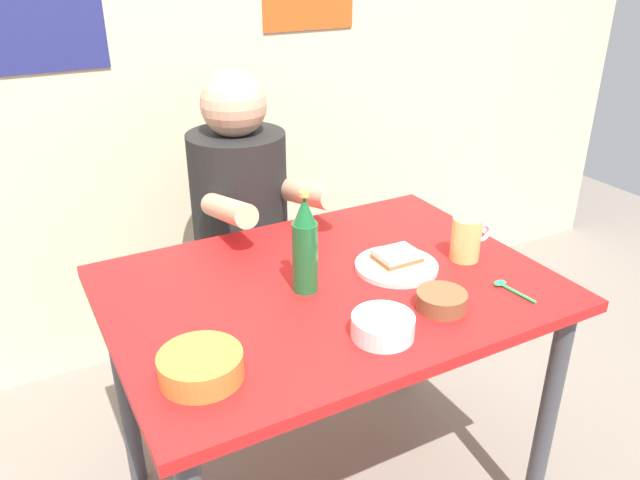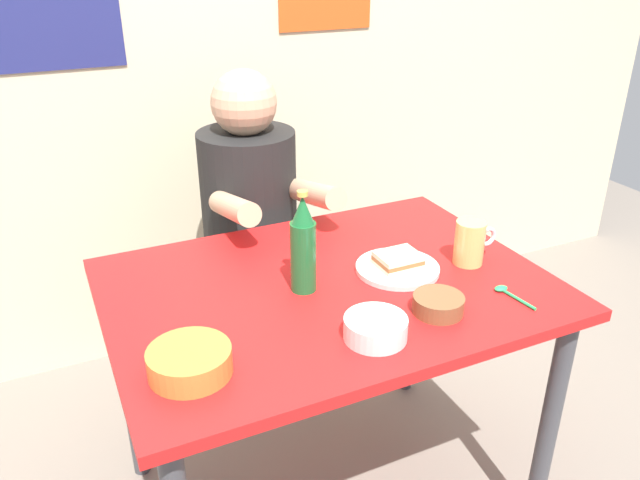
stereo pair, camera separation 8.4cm
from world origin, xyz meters
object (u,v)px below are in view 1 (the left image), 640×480
at_px(stool, 245,301).
at_px(sandwich, 397,258).
at_px(beer_bottle, 304,246).
at_px(person_seated, 240,194).
at_px(dining_table, 329,314).
at_px(plate_orange, 396,266).
at_px(beer_mug, 467,239).
at_px(condiment_bowl_brown, 441,300).

relative_size(stool, sandwich, 4.09).
bearing_deg(beer_bottle, person_seated, 82.94).
bearing_deg(dining_table, person_seated, 89.28).
xyz_separation_m(stool, sandwich, (0.19, -0.65, 0.42)).
xyz_separation_m(plate_orange, sandwich, (-0.00, -0.00, 0.02)).
xyz_separation_m(stool, beer_mug, (0.38, -0.69, 0.45)).
relative_size(stool, plate_orange, 2.05).
bearing_deg(plate_orange, beer_mug, -11.61).
relative_size(plate_orange, beer_bottle, 0.84).
distance_m(stool, condiment_bowl_brown, 0.97).
relative_size(stool, beer_bottle, 1.72).
distance_m(beer_bottle, condiment_bowl_brown, 0.35).
bearing_deg(person_seated, beer_mug, -60.46).
height_order(stool, plate_orange, plate_orange).
relative_size(plate_orange, condiment_bowl_brown, 1.83).
height_order(beer_mug, condiment_bowl_brown, beer_mug).
distance_m(person_seated, sandwich, 0.66).
height_order(person_seated, sandwich, person_seated).
relative_size(dining_table, beer_bottle, 4.20).
relative_size(stool, beer_mug, 3.57).
bearing_deg(person_seated, dining_table, -90.72).
xyz_separation_m(beer_mug, beer_bottle, (-0.46, 0.06, 0.06)).
distance_m(plate_orange, beer_bottle, 0.29).
distance_m(beer_mug, condiment_bowl_brown, 0.28).
bearing_deg(condiment_bowl_brown, sandwich, 84.45).
bearing_deg(plate_orange, condiment_bowl_brown, -95.55).
relative_size(person_seated, beer_mug, 5.71).
bearing_deg(plate_orange, stool, 106.00).
height_order(plate_orange, sandwich, sandwich).
distance_m(stool, sandwich, 0.80).
height_order(dining_table, beer_mug, beer_mug).
xyz_separation_m(dining_table, condiment_bowl_brown, (0.17, -0.23, 0.12)).
bearing_deg(stool, beer_bottle, -96.93).
bearing_deg(beer_bottle, plate_orange, -4.49).
bearing_deg(condiment_bowl_brown, beer_bottle, 135.83).
height_order(person_seated, condiment_bowl_brown, person_seated).
bearing_deg(person_seated, sandwich, -73.73).
xyz_separation_m(dining_table, person_seated, (0.01, 0.62, 0.12)).
height_order(dining_table, person_seated, person_seated).
height_order(person_seated, beer_mug, person_seated).
bearing_deg(sandwich, beer_mug, -11.61).
xyz_separation_m(sandwich, beer_bottle, (-0.26, 0.02, 0.09)).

